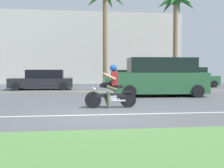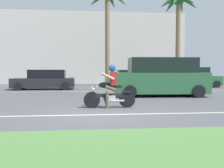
# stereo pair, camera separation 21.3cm
# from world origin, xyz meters

# --- Properties ---
(ground) EXTENTS (56.00, 30.00, 0.04)m
(ground) POSITION_xyz_m (0.00, 3.00, -0.02)
(ground) COLOR #545459
(grass_median) EXTENTS (56.00, 3.80, 0.06)m
(grass_median) POSITION_xyz_m (0.00, -4.10, 0.03)
(grass_median) COLOR #548442
(grass_median) RESTS_ON ground
(lane_line_near) EXTENTS (50.40, 0.12, 0.01)m
(lane_line_near) POSITION_xyz_m (0.00, 0.02, 0.00)
(lane_line_near) COLOR silver
(lane_line_near) RESTS_ON ground
(lane_line_far) EXTENTS (50.40, 0.12, 0.01)m
(lane_line_far) POSITION_xyz_m (0.00, 8.82, 0.00)
(lane_line_far) COLOR yellow
(lane_line_far) RESTS_ON ground
(motorcyclist) EXTENTS (1.89, 0.62, 1.58)m
(motorcyclist) POSITION_xyz_m (0.44, 1.47, 0.67)
(motorcyclist) COLOR black
(motorcyclist) RESTS_ON ground
(suv_nearby) EXTENTS (5.06, 2.42, 2.03)m
(suv_nearby) POSITION_xyz_m (3.55, 5.54, 0.98)
(suv_nearby) COLOR #2D663D
(suv_nearby) RESTS_ON ground
(parked_car_1) EXTENTS (4.42, 1.90, 1.42)m
(parked_car_1) POSITION_xyz_m (-3.38, 11.02, 0.67)
(parked_car_1) COLOR #232328
(parked_car_1) RESTS_ON ground
(parked_car_2) EXTENTS (3.74, 2.05, 1.42)m
(parked_car_2) POSITION_xyz_m (3.15, 13.40, 0.67)
(parked_car_2) COLOR #2D663D
(parked_car_2) RESTS_ON ground
(parked_car_3) EXTENTS (3.97, 1.99, 1.63)m
(parked_car_3) POSITION_xyz_m (8.56, 12.49, 0.75)
(parked_car_3) COLOR #2D663D
(parked_car_3) RESTS_ON ground
(palm_tree_0) EXTENTS (3.95, 3.83, 8.60)m
(palm_tree_0) POSITION_xyz_m (7.98, 14.99, 7.08)
(palm_tree_0) COLOR #846B4C
(palm_tree_0) RESTS_ON ground
(palm_tree_1) EXTENTS (3.76, 3.81, 8.75)m
(palm_tree_1) POSITION_xyz_m (1.51, 14.78, 7.20)
(palm_tree_1) COLOR #846B4C
(palm_tree_1) RESTS_ON ground
(building_far) EXTENTS (21.37, 4.00, 7.50)m
(building_far) POSITION_xyz_m (-0.47, 21.00, 3.75)
(building_far) COLOR beige
(building_far) RESTS_ON ground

